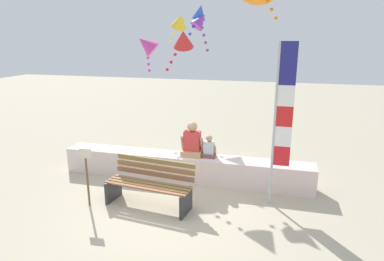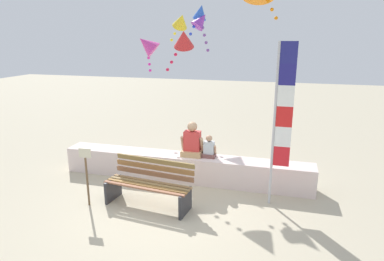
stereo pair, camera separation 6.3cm
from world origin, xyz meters
TOP-DOWN VIEW (x-y plane):
  - ground_plane at (0.00, 0.00)m, footprint 40.00×40.00m
  - seawall_ledge at (0.00, 1.33)m, footprint 5.75×0.56m
  - park_bench at (-0.30, -0.01)m, footprint 1.76×0.80m
  - person_adult at (0.18, 1.37)m, footprint 0.52×0.38m
  - person_child at (0.57, 1.37)m, footprint 0.33×0.24m
  - flag_banner at (2.06, 0.66)m, footprint 0.35×0.05m
  - kite_magenta at (-1.50, 2.98)m, footprint 0.78×0.75m
  - kite_yellow at (-0.93, 4.22)m, footprint 0.71×0.73m
  - kite_purple at (-0.04, 3.06)m, footprint 0.63×0.65m
  - kite_blue at (-0.10, 3.20)m, footprint 0.57×0.57m
  - kite_red at (-0.29, 2.33)m, footprint 0.74×0.71m
  - sign_post at (-1.45, -0.36)m, footprint 0.24×0.04m

SIDE VIEW (x-z plane):
  - ground_plane at x=0.00m, z-range 0.00..0.00m
  - seawall_ledge at x=0.00m, z-range 0.00..0.59m
  - park_bench at x=-0.30m, z-range -0.02..0.86m
  - sign_post at x=-1.45m, z-range 0.11..1.29m
  - person_child at x=0.57m, z-range 0.53..1.04m
  - person_adult at x=0.18m, z-range 0.50..1.29m
  - flag_banner at x=2.06m, z-range 0.24..3.36m
  - kite_magenta at x=-1.50m, z-range 2.44..3.55m
  - kite_red at x=-0.29m, z-range 2.61..3.66m
  - kite_purple at x=-0.04m, z-range 3.07..4.09m
  - kite_yellow at x=-0.93m, z-range 3.21..4.08m
  - kite_blue at x=-0.10m, z-range 3.39..4.20m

